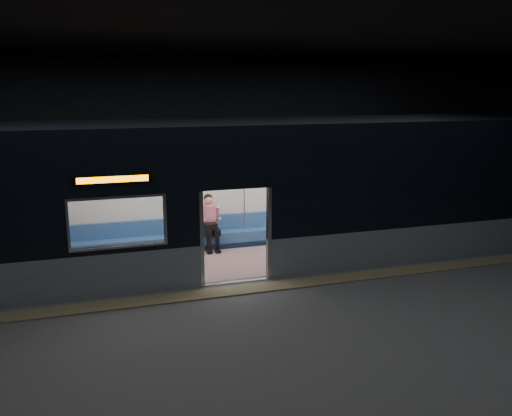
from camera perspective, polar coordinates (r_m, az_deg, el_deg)
name	(u,v)px	position (r m, az deg, el deg)	size (l,w,h in m)	color
station_floor	(251,301)	(10.84, -0.57, -9.71)	(24.00, 14.00, 0.01)	#47494C
station_envelope	(250,112)	(10.03, -0.62, 10.05)	(24.00, 14.00, 5.00)	black
tactile_strip	(243,290)	(11.32, -1.40, -8.61)	(22.80, 0.50, 0.03)	#8C7F59
metro_car	(218,186)	(12.68, -3.99, 2.29)	(18.00, 3.04, 3.35)	gray
passenger	(209,219)	(13.85, -4.93, -1.19)	(0.44, 0.73, 1.42)	black
handbag	(211,226)	(13.65, -4.81, -1.92)	(0.31, 0.27, 0.16)	black
transit_map	(350,182)	(15.39, 9.82, 2.71)	(1.11, 0.03, 0.72)	white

